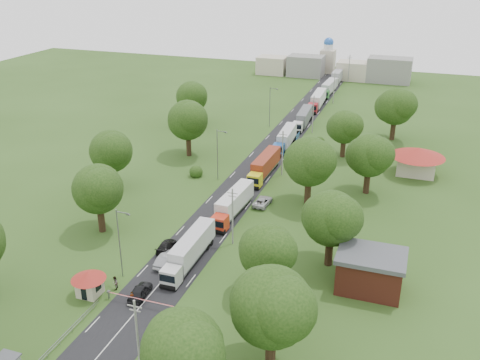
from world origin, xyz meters
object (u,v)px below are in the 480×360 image
at_px(boom_barrier, 131,298).
at_px(info_sign, 298,138).
at_px(car_lane_mid, 167,259).
at_px(pedestrian_near, 132,298).
at_px(car_lane_front, 140,291).
at_px(guard_booth, 89,280).
at_px(truck_0, 190,250).

xyz_separation_m(boom_barrier, info_sign, (6.56, 60.00, 2.11)).
bearing_deg(info_sign, car_lane_mid, -97.18).
bearing_deg(pedestrian_near, info_sign, 70.59).
bearing_deg(car_lane_front, boom_barrier, 72.71).
height_order(info_sign, car_lane_mid, info_sign).
bearing_deg(car_lane_front, pedestrian_near, 75.72).
bearing_deg(guard_booth, info_sign, 78.32).
distance_m(boom_barrier, guard_booth, 5.98).
bearing_deg(boom_barrier, truck_0, 74.62).
xyz_separation_m(boom_barrier, truck_0, (3.05, 11.10, 1.16)).
height_order(boom_barrier, guard_booth, guard_booth).
bearing_deg(info_sign, pedestrian_near, -96.14).
bearing_deg(truck_0, guard_booth, -128.71).
bearing_deg(truck_0, car_lane_front, -106.00).
bearing_deg(boom_barrier, car_lane_mid, 88.78).
distance_m(guard_booth, car_lane_mid, 11.40).
bearing_deg(pedestrian_near, boom_barrier, -142.26).
bearing_deg(boom_barrier, guard_booth, -179.99).
relative_size(car_lane_mid, pedestrian_near, 3.12).
bearing_deg(car_lane_front, truck_0, -111.38).
bearing_deg(car_lane_mid, boom_barrier, 90.42).
bearing_deg(car_lane_front, car_lane_mid, -94.27).
bearing_deg(car_lane_front, guard_booth, 9.92).
bearing_deg(info_sign, truck_0, -94.10).
xyz_separation_m(guard_booth, pedestrian_near, (5.96, 0.14, -1.36)).
distance_m(truck_0, car_lane_mid, 3.46).
bearing_deg(car_lane_mid, pedestrian_near, 91.10).
bearing_deg(car_lane_front, info_sign, -101.45).
relative_size(boom_barrier, pedestrian_near, 5.74).
height_order(info_sign, car_lane_front, info_sign).
bearing_deg(car_lane_mid, info_sign, -95.53).
bearing_deg(car_lane_mid, truck_0, -150.12).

